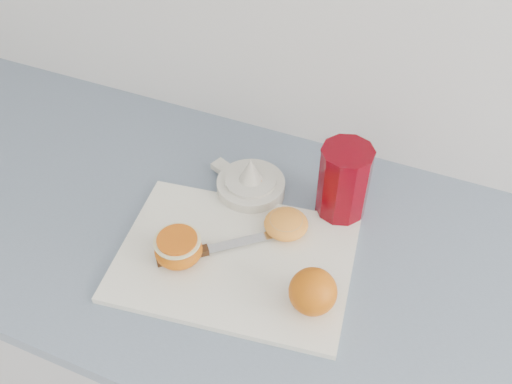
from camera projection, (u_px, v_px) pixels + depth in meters
counter at (277, 374)px, 1.30m from camera, size 2.56×0.64×0.89m
cutting_board at (235, 259)px, 0.97m from camera, size 0.43×0.33×0.01m
whole_orange at (313, 292)px, 0.87m from camera, size 0.07×0.07×0.07m
half_orange at (178, 249)px, 0.94m from camera, size 0.08×0.08×0.05m
squeezed_shell at (286, 224)px, 0.99m from camera, size 0.08×0.08×0.03m
paring_knife at (193, 253)px, 0.96m from camera, size 0.17×0.14×0.01m
citrus_juicer at (250, 184)px, 1.07m from camera, size 0.16×0.13×0.09m
red_tumbler at (343, 186)px, 1.00m from camera, size 0.09×0.09×0.15m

